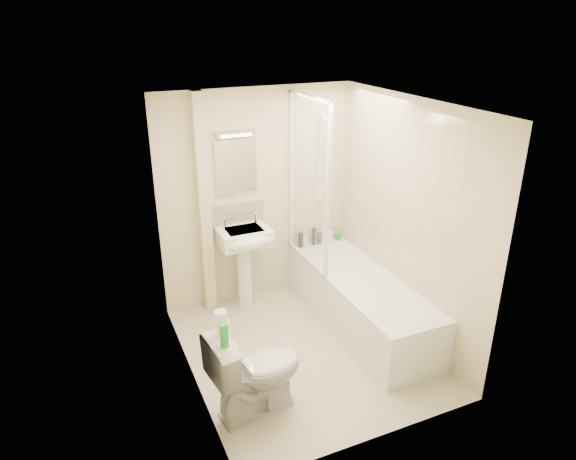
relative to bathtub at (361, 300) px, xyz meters
name	(u,v)px	position (x,y,z in m)	size (l,w,h in m)	color
floor	(305,350)	(-0.75, -0.20, -0.29)	(2.50, 2.50, 0.00)	beige
wall_back	(257,198)	(-0.75, 1.05, 0.91)	(2.20, 0.02, 2.40)	beige
wall_left	(186,262)	(-1.85, -0.20, 0.91)	(0.02, 2.50, 2.40)	beige
wall_right	(407,221)	(0.35, -0.20, 0.91)	(0.02, 2.50, 2.40)	beige
ceiling	(308,105)	(-0.75, -0.20, 2.11)	(2.20, 2.50, 0.02)	white
tile_back	(319,171)	(0.00, 1.04, 1.14)	(0.70, 0.01, 1.75)	beige
tile_right	(396,194)	(0.34, 0.00, 1.14)	(0.01, 2.10, 1.75)	beige
pipe_boxing	(204,207)	(-1.37, 0.99, 0.91)	(0.12, 0.12, 2.40)	beige
splashback	(238,216)	(-0.99, 1.04, 0.74)	(0.60, 0.01, 0.30)	beige
mirror	(236,167)	(-0.99, 1.04, 1.29)	(0.46, 0.01, 0.60)	white
strip_light	(235,133)	(-0.99, 1.02, 1.66)	(0.42, 0.07, 0.07)	silver
bathtub	(361,300)	(0.00, 0.00, 0.00)	(0.70, 2.10, 0.55)	white
shower_screen	(308,183)	(-0.35, 0.60, 1.16)	(0.04, 0.92, 1.80)	white
shower_fixture	(321,161)	(0.00, 0.99, 1.26)	(0.10, 0.16, 0.99)	white
pedestal_sink	(245,246)	(-0.99, 0.81, 0.46)	(0.56, 0.50, 1.07)	white
bottle_black_a	(301,240)	(-0.26, 0.96, 0.35)	(0.06, 0.06, 0.17)	black
bottle_white_a	(305,240)	(-0.20, 0.96, 0.34)	(0.06, 0.06, 0.15)	white
bottle_black_b	(314,236)	(-0.09, 0.96, 0.37)	(0.05, 0.05, 0.21)	black
bottle_blue	(319,238)	(-0.02, 0.96, 0.33)	(0.05, 0.05, 0.13)	#131A53
bottle_cream	(323,236)	(0.04, 0.96, 0.35)	(0.05, 0.05, 0.18)	beige
bottle_white_b	(330,236)	(0.13, 0.96, 0.33)	(0.06, 0.06, 0.14)	white
bottle_green	(338,236)	(0.25, 0.96, 0.31)	(0.07, 0.07, 0.10)	green
toilet	(256,371)	(-1.47, -0.78, 0.10)	(0.82, 0.54, 0.78)	white
toilet_roll_lower	(223,326)	(-1.70, -0.69, 0.54)	(0.10, 0.10, 0.10)	white
toilet_roll_upper	(221,318)	(-1.72, -0.72, 0.65)	(0.10, 0.10, 0.11)	white
green_bottle	(224,335)	(-1.75, -0.88, 0.59)	(0.06, 0.06, 0.19)	green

